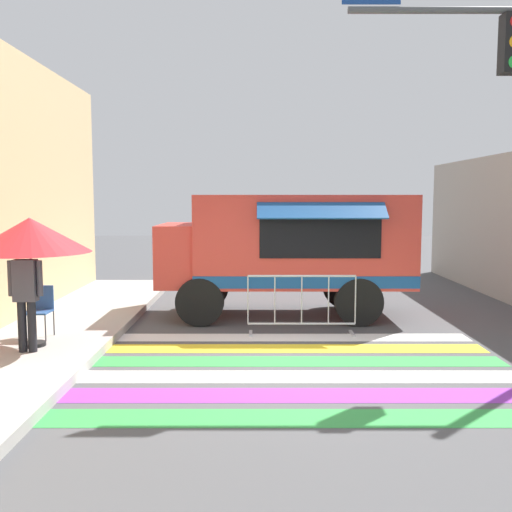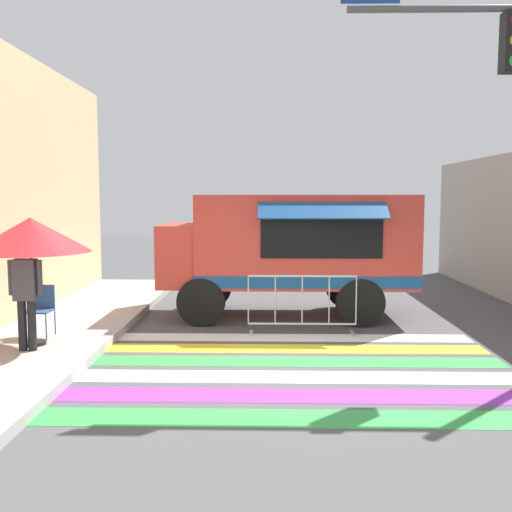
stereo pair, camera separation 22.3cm
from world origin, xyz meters
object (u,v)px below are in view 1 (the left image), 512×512
at_px(food_truck, 284,244).
at_px(folding_chair, 40,306).
at_px(vendor_person, 27,290).
at_px(barricade_front, 302,305).
at_px(patio_umbrella, 31,236).

distance_m(food_truck, folding_chair, 5.00).
height_order(vendor_person, barricade_front, vendor_person).
bearing_deg(vendor_person, patio_umbrella, 103.63).
bearing_deg(barricade_front, vendor_person, -158.07).
relative_size(patio_umbrella, folding_chair, 2.36).
bearing_deg(vendor_person, barricade_front, 29.13).
xyz_separation_m(patio_umbrella, barricade_front, (4.40, 1.41, -1.37)).
distance_m(patio_umbrella, folding_chair, 1.39).
relative_size(food_truck, barricade_front, 2.60).
xyz_separation_m(folding_chair, vendor_person, (0.17, -0.96, 0.43)).
xyz_separation_m(food_truck, vendor_person, (-4.09, -3.42, -0.43)).
bearing_deg(folding_chair, barricade_front, 14.69).
bearing_deg(food_truck, patio_umbrella, -143.37).
bearing_deg(food_truck, barricade_front, -80.86).
bearing_deg(folding_chair, vendor_person, -75.10).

